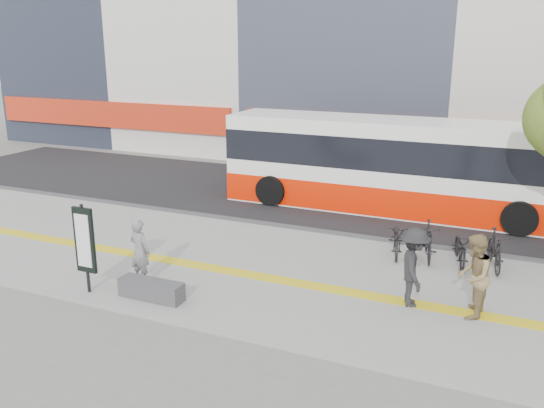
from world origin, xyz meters
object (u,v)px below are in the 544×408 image
at_px(bench, 151,290).
at_px(bus, 394,168).
at_px(seated_woman, 140,251).
at_px(pedestrian_tan, 473,276).
at_px(signboard, 84,242).
at_px(pedestrian_dark, 414,267).

xyz_separation_m(bench, bus, (3.55, 9.70, 1.27)).
distance_m(bench, seated_woman, 1.22).
bearing_deg(pedestrian_tan, signboard, -70.89).
distance_m(bus, pedestrian_dark, 7.88).
distance_m(signboard, pedestrian_dark, 7.66).
xyz_separation_m(bench, seated_woman, (-0.80, 0.71, 0.59)).
bearing_deg(signboard, bench, 10.81).
height_order(signboard, seated_woman, signboard).
xyz_separation_m(signboard, pedestrian_dark, (7.26, 2.44, -0.37)).
bearing_deg(seated_woman, pedestrian_dark, -158.86).
bearing_deg(bus, bench, -110.12).
xyz_separation_m(bench, signboard, (-1.60, -0.31, 1.06)).
bearing_deg(signboard, pedestrian_tan, 15.69).
relative_size(bus, pedestrian_tan, 6.41).
distance_m(seated_woman, pedestrian_tan, 7.86).
bearing_deg(bus, signboard, -117.26).
height_order(bench, bus, bus).
height_order(signboard, bus, bus).
bearing_deg(bench, pedestrian_dark, 20.65).
xyz_separation_m(seated_woman, pedestrian_tan, (7.74, 1.39, 0.12)).
bearing_deg(pedestrian_tan, pedestrian_dark, -88.32).
bearing_deg(pedestrian_tan, bench, -69.79).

